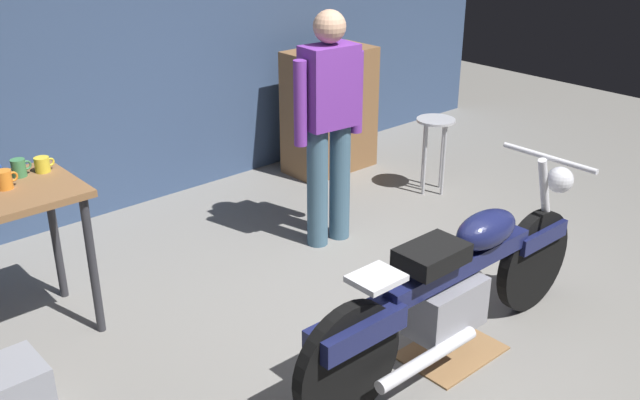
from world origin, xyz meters
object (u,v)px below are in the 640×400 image
at_px(mug_orange_travel, 4,180).
at_px(mug_green_speckled, 19,168).
at_px(person_standing, 329,120).
at_px(shop_stool, 435,135).
at_px(mug_yellow_tall, 43,164).
at_px(motorcycle, 456,284).
at_px(wooden_dresser, 330,111).

bearing_deg(mug_orange_travel, mug_green_speckled, 44.66).
height_order(person_standing, shop_stool, person_standing).
distance_m(mug_green_speckled, mug_yellow_tall, 0.13).
distance_m(shop_stool, mug_green_speckled, 3.30).
xyz_separation_m(mug_green_speckled, mug_yellow_tall, (0.13, -0.02, -0.01)).
height_order(person_standing, mug_orange_travel, person_standing).
bearing_deg(mug_orange_travel, shop_stool, -3.40).
bearing_deg(mug_yellow_tall, shop_stool, -5.65).
distance_m(mug_green_speckled, mug_orange_travel, 0.18).
height_order(motorcycle, mug_yellow_tall, motorcycle).
height_order(wooden_dresser, mug_green_speckled, wooden_dresser).
xyz_separation_m(motorcycle, mug_yellow_tall, (-1.40, 1.91, 0.49)).
bearing_deg(person_standing, mug_orange_travel, -3.32).
height_order(motorcycle, wooden_dresser, wooden_dresser).
relative_size(wooden_dresser, mug_orange_travel, 9.14).
bearing_deg(wooden_dresser, shop_stool, -73.26).
height_order(shop_stool, wooden_dresser, wooden_dresser).
bearing_deg(mug_yellow_tall, person_standing, -12.64).
bearing_deg(mug_orange_travel, person_standing, -8.26).
xyz_separation_m(person_standing, wooden_dresser, (0.99, 1.08, -0.38)).
bearing_deg(mug_orange_travel, mug_yellow_tall, 23.20).
bearing_deg(motorcycle, mug_yellow_tall, 126.26).
height_order(mug_green_speckled, mug_yellow_tall, mug_green_speckled).
xyz_separation_m(person_standing, shop_stool, (1.28, 0.10, -0.43)).
xyz_separation_m(motorcycle, mug_green_speckled, (-1.53, 1.93, 0.50)).
xyz_separation_m(person_standing, mug_yellow_tall, (-1.84, 0.41, 0.02)).
height_order(motorcycle, mug_green_speckled, mug_green_speckled).
bearing_deg(wooden_dresser, mug_green_speckled, -167.57).
height_order(shop_stool, mug_yellow_tall, mug_yellow_tall).
relative_size(shop_stool, mug_orange_travel, 5.32).
xyz_separation_m(shop_stool, mug_green_speckled, (-3.25, 0.33, 0.45)).
bearing_deg(mug_green_speckled, motorcycle, -51.65).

